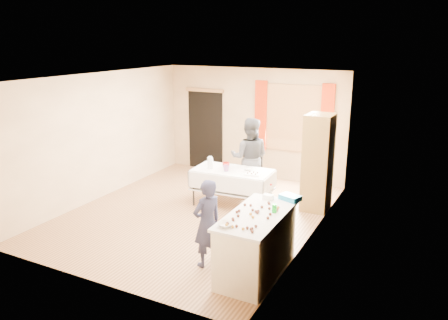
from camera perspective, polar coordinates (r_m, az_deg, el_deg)
The scene contains 29 objects.
floor at distance 8.50m, azimuth -3.70°, elevation -7.02°, with size 4.50×5.50×0.02m, color #9E7047.
ceiling at distance 7.87m, azimuth -4.04°, elevation 10.86°, with size 4.50×5.50×0.02m, color white.
wall_back at distance 10.50m, azimuth 3.85°, elevation 4.85°, with size 4.50×0.02×2.60m, color tan.
wall_front at distance 5.99m, azimuth -17.47°, elevation -4.25°, with size 4.50×0.02×2.60m, color tan.
wall_left at distance 9.42m, azimuth -15.80°, elevation 3.03°, with size 0.02×5.50×2.60m, color tan.
wall_right at distance 7.24m, azimuth 11.72°, elevation -0.43°, with size 0.02×5.50×2.60m, color tan.
window_frame at distance 10.08m, azimuth 9.04°, elevation 5.40°, with size 1.32×0.06×1.52m, color olive.
window_pane at distance 10.07m, azimuth 9.01°, elevation 5.38°, with size 1.20×0.02×1.40m, color white.
curtain_left at distance 10.30m, azimuth 4.81°, elevation 5.75°, with size 0.28×0.06×1.65m, color #AB2607.
curtain_right at distance 9.83m, azimuth 13.28°, elevation 4.91°, with size 0.28×0.06×1.65m, color #AB2607.
doorway at distance 11.10m, azimuth -2.43°, elevation 3.88°, with size 0.95×0.04×2.00m, color black.
door_lintel at distance 10.91m, azimuth -2.57°, elevation 9.10°, with size 1.05×0.06×0.08m, color olive.
cabinet at distance 8.60m, azimuth 12.17°, elevation -0.34°, with size 0.50×0.60×1.89m, color olive.
counter at distance 6.31m, azimuth 4.23°, elevation -10.86°, with size 0.72×1.53×0.91m.
party_table at distance 8.72m, azimuth 1.11°, elevation -3.20°, with size 1.62×0.89×0.75m.
chair at distance 9.58m, azimuth 3.31°, elevation -2.20°, with size 0.47×0.47×1.10m.
girl at distance 6.42m, azimuth -2.21°, elevation -8.25°, with size 0.49×0.57×1.33m, color #1A1C38.
woman at distance 9.15m, azimuth 3.36°, elevation 0.31°, with size 0.97×0.84×1.69m, color black.
soda_can at distance 6.16m, azimuth 6.59°, elevation -6.30°, with size 0.07×0.07×0.12m, color #0D8B18.
mixing_bowl at distance 5.71m, azimuth 0.14°, elevation -8.42°, with size 0.25×0.25×0.05m, color white.
foam_block at distance 6.64m, azimuth 5.80°, elevation -4.84°, with size 0.15×0.10×0.08m, color white.
blue_basket at distance 6.66m, azimuth 8.63°, elevation -4.86°, with size 0.30×0.20×0.08m, color #1982BF.
pitcher at distance 8.70m, azimuth -1.81°, elevation -0.39°, with size 0.11×0.11×0.22m, color silver.
cup_red at distance 8.74m, azimuth 0.26°, elevation -0.67°, with size 0.18×0.18×0.11m, color #AD1E16.
cup_rainbow at distance 8.52m, azimuth 0.28°, elevation -1.09°, with size 0.16×0.16×0.12m, color red.
small_bowl at distance 8.59m, azimuth 3.16°, elevation -1.22°, with size 0.19×0.19×0.05m, color white.
pastry_tray at distance 8.34m, azimuth 3.75°, elevation -1.84°, with size 0.28×0.20×0.02m, color white.
bottle at distance 8.98m, azimuth -1.77°, elevation -0.05°, with size 0.09×0.09×0.17m, color white.
cake_balls at distance 6.00m, azimuth 3.74°, elevation -7.27°, with size 0.52×1.06×0.04m.
Camera 1 is at (4.03, -6.74, 3.27)m, focal length 35.00 mm.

